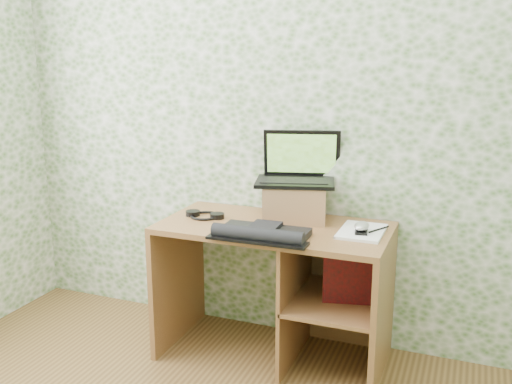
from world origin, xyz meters
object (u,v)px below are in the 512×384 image
at_px(desk, 289,273).
at_px(laptop, 298,170).
at_px(riser, 295,202).
at_px(notepad, 362,231).
at_px(keyboard, 262,233).

height_order(desk, laptop, laptop).
height_order(desk, riser, riser).
height_order(laptop, notepad, laptop).
bearing_deg(riser, keyboard, -98.19).
distance_m(keyboard, notepad, 0.51).
height_order(keyboard, notepad, keyboard).
distance_m(desk, riser, 0.38).
relative_size(riser, keyboard, 0.66).
distance_m(riser, keyboard, 0.37).
relative_size(desk, notepad, 3.93).
xyz_separation_m(keyboard, notepad, (0.44, 0.25, -0.02)).
height_order(desk, keyboard, keyboard).
relative_size(riser, notepad, 1.07).
bearing_deg(desk, keyboard, -104.84).
xyz_separation_m(laptop, notepad, (0.39, -0.15, -0.25)).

